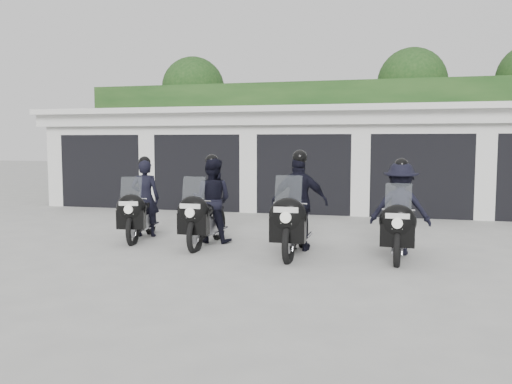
% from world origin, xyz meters
% --- Properties ---
extents(ground, '(80.00, 80.00, 0.00)m').
position_xyz_m(ground, '(0.00, 0.00, 0.00)').
color(ground, '#A2A19C').
rests_on(ground, ground).
extents(garage_block, '(16.40, 6.80, 2.96)m').
position_xyz_m(garage_block, '(-0.00, 8.06, 1.42)').
color(garage_block, silver).
rests_on(garage_block, ground).
extents(background_vegetation, '(20.00, 3.90, 5.80)m').
position_xyz_m(background_vegetation, '(0.37, 12.92, 2.77)').
color(background_vegetation, '#163613').
rests_on(background_vegetation, ground).
extents(police_bike_a, '(0.83, 1.98, 1.74)m').
position_xyz_m(police_bike_a, '(-2.57, 0.90, 0.69)').
color(police_bike_a, black).
rests_on(police_bike_a, ground).
extents(police_bike_b, '(0.82, 2.07, 1.80)m').
position_xyz_m(police_bike_b, '(-1.04, 0.72, 0.76)').
color(police_bike_b, black).
rests_on(police_bike_b, ground).
extents(police_bike_c, '(1.04, 2.19, 1.90)m').
position_xyz_m(police_bike_c, '(0.78, 0.34, 0.81)').
color(police_bike_c, black).
rests_on(police_bike_c, ground).
extents(police_bike_d, '(1.08, 2.02, 1.76)m').
position_xyz_m(police_bike_d, '(2.56, 0.49, 0.75)').
color(police_bike_d, black).
rests_on(police_bike_d, ground).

